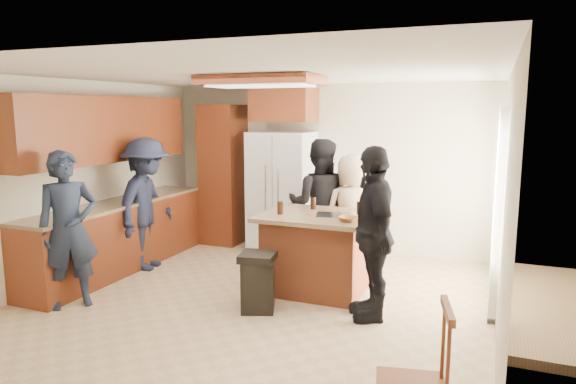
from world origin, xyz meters
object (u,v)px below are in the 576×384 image
at_px(person_counter, 147,204).
at_px(trash_bin, 258,281).
at_px(kitchen_island, 316,252).
at_px(person_front_left, 68,230).
at_px(person_side_right, 373,233).
at_px(person_behind_left, 319,205).
at_px(person_behind_right, 352,214).
at_px(refrigerator, 282,192).

distance_m(person_counter, trash_bin, 2.23).
bearing_deg(person_counter, kitchen_island, -98.00).
distance_m(person_front_left, person_side_right, 3.24).
height_order(person_front_left, person_behind_left, person_behind_left).
bearing_deg(person_behind_left, person_behind_right, 168.91).
xyz_separation_m(person_front_left, trash_bin, (1.94, 0.65, -0.54)).
height_order(person_front_left, trash_bin, person_front_left).
distance_m(person_front_left, person_behind_right, 3.39).
distance_m(person_behind_left, trash_bin, 1.71).
xyz_separation_m(person_behind_right, person_counter, (-2.60, -0.81, 0.09)).
height_order(person_counter, refrigerator, refrigerator).
xyz_separation_m(person_behind_right, trash_bin, (-0.60, -1.60, -0.47)).
distance_m(refrigerator, kitchen_island, 1.90).
xyz_separation_m(person_behind_left, refrigerator, (-0.83, 0.70, 0.02)).
bearing_deg(trash_bin, person_behind_right, 69.63).
bearing_deg(refrigerator, person_behind_left, -40.28).
relative_size(refrigerator, kitchen_island, 1.41).
bearing_deg(person_counter, refrigerator, -49.27).
xyz_separation_m(person_behind_right, refrigerator, (-1.27, 0.71, 0.11)).
height_order(person_behind_left, trash_bin, person_behind_left).
bearing_deg(trash_bin, refrigerator, 106.41).
bearing_deg(person_counter, person_side_right, -107.30).
bearing_deg(person_behind_left, person_counter, 10.48).
xyz_separation_m(person_front_left, person_behind_right, (2.53, 2.25, -0.07)).
bearing_deg(kitchen_island, person_front_left, -148.16).
height_order(person_counter, kitchen_island, person_counter).
bearing_deg(refrigerator, person_behind_right, -28.95).
height_order(kitchen_island, trash_bin, kitchen_island).
height_order(person_behind_left, person_behind_right, person_behind_left).
xyz_separation_m(person_behind_left, person_side_right, (1.02, -1.33, 0.01)).
bearing_deg(kitchen_island, person_counter, -179.87).
relative_size(person_front_left, person_counter, 0.97).
bearing_deg(trash_bin, person_behind_left, 84.84).
relative_size(person_side_right, trash_bin, 2.83).
bearing_deg(person_front_left, refrigerator, 14.51).
distance_m(person_behind_left, person_counter, 2.30).
xyz_separation_m(person_behind_left, kitchen_island, (0.24, -0.81, -0.40)).
bearing_deg(person_counter, person_front_left, 174.49).
relative_size(person_behind_left, person_behind_right, 1.11).
bearing_deg(kitchen_island, person_behind_right, 75.37).
height_order(person_front_left, person_behind_right, person_front_left).
relative_size(person_behind_left, refrigerator, 0.97).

